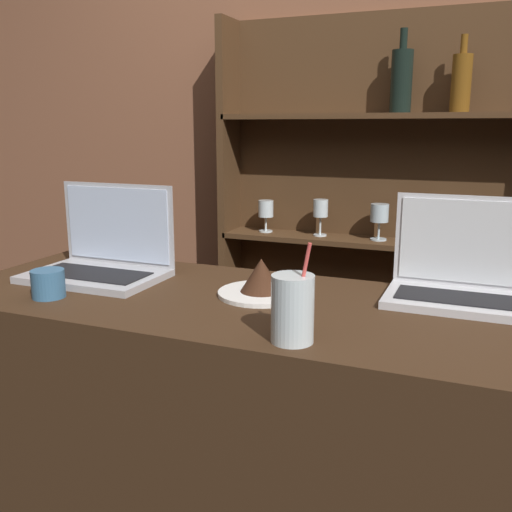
{
  "coord_description": "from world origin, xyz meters",
  "views": [
    {
      "loc": [
        0.35,
        -0.88,
        1.46
      ],
      "look_at": [
        -0.13,
        0.3,
        1.16
      ],
      "focal_mm": 40.0,
      "sensor_mm": 36.0,
      "label": 1
    }
  ],
  "objects_px": {
    "laptop_near": "(103,257)",
    "cake_plate": "(261,282)",
    "laptop_far": "(465,277)",
    "coffee_cup": "(48,284)",
    "water_glass": "(293,309)"
  },
  "relations": [
    {
      "from": "laptop_near",
      "to": "cake_plate",
      "type": "bearing_deg",
      "value": -1.06
    },
    {
      "from": "laptop_far",
      "to": "coffee_cup",
      "type": "relative_size",
      "value": 4.45
    },
    {
      "from": "laptop_far",
      "to": "coffee_cup",
      "type": "distance_m",
      "value": 0.96
    },
    {
      "from": "laptop_far",
      "to": "water_glass",
      "type": "bearing_deg",
      "value": -126.01
    },
    {
      "from": "cake_plate",
      "to": "laptop_far",
      "type": "bearing_deg",
      "value": 16.99
    },
    {
      "from": "laptop_far",
      "to": "water_glass",
      "type": "xyz_separation_m",
      "value": [
        -0.28,
        -0.39,
        0.01
      ]
    },
    {
      "from": "laptop_far",
      "to": "laptop_near",
      "type": "bearing_deg",
      "value": -171.93
    },
    {
      "from": "cake_plate",
      "to": "water_glass",
      "type": "relative_size",
      "value": 1.08
    },
    {
      "from": "water_glass",
      "to": "coffee_cup",
      "type": "height_order",
      "value": "water_glass"
    },
    {
      "from": "laptop_near",
      "to": "cake_plate",
      "type": "relative_size",
      "value": 1.69
    },
    {
      "from": "coffee_cup",
      "to": "laptop_near",
      "type": "bearing_deg",
      "value": 90.18
    },
    {
      "from": "cake_plate",
      "to": "water_glass",
      "type": "distance_m",
      "value": 0.3
    },
    {
      "from": "cake_plate",
      "to": "coffee_cup",
      "type": "xyz_separation_m",
      "value": [
        -0.46,
        -0.2,
        -0.0
      ]
    },
    {
      "from": "laptop_near",
      "to": "water_glass",
      "type": "distance_m",
      "value": 0.67
    },
    {
      "from": "laptop_far",
      "to": "coffee_cup",
      "type": "bearing_deg",
      "value": -159.43
    }
  ]
}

